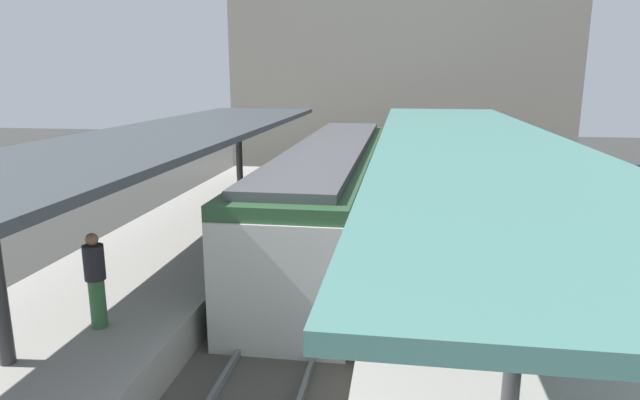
{
  "coord_description": "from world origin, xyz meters",
  "views": [
    {
      "loc": [
        2.22,
        -11.85,
        5.42
      ],
      "look_at": [
        -0.18,
        4.02,
        1.73
      ],
      "focal_mm": 30.54,
      "sensor_mm": 36.0,
      "label": 1
    }
  ],
  "objects_px": {
    "passenger_mid_platform": "(96,279)",
    "commuter_train": "(331,192)",
    "platform_sign": "(424,171)",
    "passenger_near_bench": "(503,223)",
    "platform_bench": "(416,265)"
  },
  "relations": [
    {
      "from": "platform_sign",
      "to": "passenger_mid_platform",
      "type": "distance_m",
      "value": 10.0
    },
    {
      "from": "passenger_mid_platform",
      "to": "commuter_train",
      "type": "bearing_deg",
      "value": 70.8
    },
    {
      "from": "commuter_train",
      "to": "passenger_near_bench",
      "type": "distance_m",
      "value": 5.98
    },
    {
      "from": "platform_sign",
      "to": "passenger_mid_platform",
      "type": "relative_size",
      "value": 1.26
    },
    {
      "from": "passenger_near_bench",
      "to": "passenger_mid_platform",
      "type": "distance_m",
      "value": 9.35
    },
    {
      "from": "commuter_train",
      "to": "passenger_mid_platform",
      "type": "xyz_separation_m",
      "value": [
        -3.05,
        -8.74,
        0.19
      ]
    },
    {
      "from": "platform_sign",
      "to": "passenger_mid_platform",
      "type": "bearing_deg",
      "value": -126.71
    },
    {
      "from": "commuter_train",
      "to": "passenger_near_bench",
      "type": "relative_size",
      "value": 9.56
    },
    {
      "from": "platform_sign",
      "to": "passenger_near_bench",
      "type": "bearing_deg",
      "value": -57.18
    },
    {
      "from": "platform_bench",
      "to": "passenger_mid_platform",
      "type": "bearing_deg",
      "value": -153.37
    },
    {
      "from": "commuter_train",
      "to": "passenger_mid_platform",
      "type": "distance_m",
      "value": 9.26
    },
    {
      "from": "passenger_mid_platform",
      "to": "platform_sign",
      "type": "bearing_deg",
      "value": 53.29
    },
    {
      "from": "platform_sign",
      "to": "passenger_mid_platform",
      "type": "height_order",
      "value": "platform_sign"
    },
    {
      "from": "passenger_near_bench",
      "to": "passenger_mid_platform",
      "type": "relative_size",
      "value": 0.95
    },
    {
      "from": "platform_bench",
      "to": "passenger_mid_platform",
      "type": "xyz_separation_m",
      "value": [
        -5.65,
        -2.83,
        0.45
      ]
    }
  ]
}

